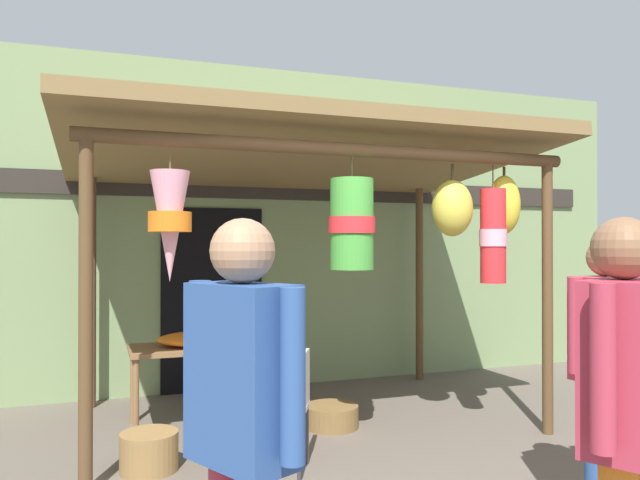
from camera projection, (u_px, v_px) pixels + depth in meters
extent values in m
plane|color=#60564C|center=(379.00, 461.00, 4.47)|extent=(30.00, 30.00, 0.00)
cube|color=#7A9360|center=(279.00, 227.00, 7.03)|extent=(9.16, 0.25, 3.60)
cube|color=#2D2823|center=(282.00, 189.00, 6.89)|extent=(8.25, 0.04, 0.24)
cube|color=black|center=(212.00, 299.00, 6.63)|extent=(1.10, 0.03, 2.00)
cylinder|color=brown|center=(86.00, 314.00, 3.90)|extent=(0.09, 0.09, 2.31)
cylinder|color=brown|center=(547.00, 297.00, 5.14)|extent=(0.09, 0.09, 2.31)
cylinder|color=brown|center=(91.00, 290.00, 5.97)|extent=(0.09, 0.09, 2.31)
cylinder|color=brown|center=(419.00, 282.00, 7.21)|extent=(0.09, 0.09, 2.31)
cylinder|color=brown|center=(348.00, 150.00, 4.53)|extent=(3.85, 0.10, 0.10)
cylinder|color=brown|center=(271.00, 166.00, 6.60)|extent=(3.85, 0.10, 0.10)
cube|color=olive|center=(302.00, 154.00, 5.56)|extent=(4.15, 2.70, 0.38)
cylinder|color=brown|center=(170.00, 159.00, 4.09)|extent=(0.01, 0.01, 0.16)
cone|color=pink|center=(170.00, 226.00, 4.08)|extent=(0.27, 0.27, 0.75)
cylinder|color=orange|center=(170.00, 222.00, 4.08)|extent=(0.29, 0.29, 0.13)
cylinder|color=brown|center=(352.00, 168.00, 4.57)|extent=(0.01, 0.01, 0.16)
cylinder|color=green|center=(352.00, 224.00, 4.57)|extent=(0.33, 0.33, 0.69)
cylinder|color=red|center=(352.00, 225.00, 4.57)|extent=(0.35, 0.35, 0.12)
cylinder|color=brown|center=(493.00, 177.00, 5.01)|extent=(0.01, 0.01, 0.20)
cylinder|color=red|center=(493.00, 236.00, 5.00)|extent=(0.21, 0.21, 0.78)
cylinder|color=pink|center=(493.00, 238.00, 5.00)|extent=(0.22, 0.22, 0.14)
cylinder|color=#4C3D23|center=(504.00, 171.00, 5.14)|extent=(0.02, 0.02, 0.07)
ellipsoid|color=yellow|center=(504.00, 205.00, 5.13)|extent=(0.28, 0.24, 0.50)
cylinder|color=#4C3D23|center=(452.00, 172.00, 4.97)|extent=(0.02, 0.02, 0.13)
ellipsoid|color=gold|center=(452.00, 208.00, 4.96)|extent=(0.35, 0.30, 0.46)
cube|color=brown|center=(201.00, 347.00, 5.38)|extent=(1.23, 0.61, 0.04)
cylinder|color=brown|center=(136.00, 400.00, 4.95)|extent=(0.05, 0.05, 0.67)
cylinder|color=brown|center=(270.00, 388.00, 5.33)|extent=(0.05, 0.05, 0.67)
cylinder|color=brown|center=(133.00, 386.00, 5.42)|extent=(0.05, 0.05, 0.67)
cylinder|color=brown|center=(257.00, 377.00, 5.81)|extent=(0.05, 0.05, 0.67)
ellipsoid|color=orange|center=(200.00, 338.00, 5.37)|extent=(0.74, 0.52, 0.12)
ellipsoid|color=yellow|center=(214.00, 338.00, 5.36)|extent=(0.33, 0.26, 0.08)
cube|color=beige|center=(278.00, 409.00, 4.27)|extent=(0.54, 0.54, 0.04)
cube|color=beige|center=(303.00, 381.00, 4.25)|extent=(0.21, 0.37, 0.40)
cylinder|color=#333338|center=(259.00, 432.00, 4.47)|extent=(0.03, 0.03, 0.44)
cylinder|color=#333338|center=(247.00, 448.00, 4.11)|extent=(0.03, 0.03, 0.44)
cylinder|color=#333338|center=(307.00, 434.00, 4.42)|extent=(0.03, 0.03, 0.44)
cylinder|color=#333338|center=(299.00, 450.00, 4.07)|extent=(0.03, 0.03, 0.44)
cylinder|color=brown|center=(332.00, 416.00, 5.31)|extent=(0.47, 0.47, 0.19)
cylinder|color=olive|center=(149.00, 451.00, 4.29)|extent=(0.41, 0.41, 0.27)
cube|color=#2D5193|center=(242.00, 373.00, 2.12)|extent=(0.37, 0.46, 0.63)
cylinder|color=#2D5193|center=(293.00, 375.00, 1.94)|extent=(0.08, 0.08, 0.56)
cylinder|color=#2D5193|center=(200.00, 355.00, 2.30)|extent=(0.08, 0.08, 0.56)
sphere|color=tan|center=(243.00, 251.00, 2.12)|extent=(0.23, 0.23, 0.23)
cylinder|color=#2D5193|center=(617.00, 446.00, 3.60)|extent=(0.13, 0.13, 0.81)
cylinder|color=#2D5193|center=(596.00, 450.00, 3.52)|extent=(0.13, 0.13, 0.81)
cube|color=#B23347|center=(606.00, 328.00, 3.57)|extent=(0.42, 0.26, 0.61)
cylinder|color=#B23347|center=(635.00, 320.00, 3.68)|extent=(0.08, 0.08, 0.54)
cylinder|color=#B23347|center=(576.00, 325.00, 3.46)|extent=(0.08, 0.08, 0.54)
sphere|color=#896042|center=(606.00, 258.00, 3.57)|extent=(0.22, 0.22, 0.22)
cube|color=#B23347|center=(624.00, 366.00, 2.22)|extent=(0.46, 0.39, 0.63)
cylinder|color=#B23347|center=(603.00, 368.00, 2.03)|extent=(0.08, 0.08, 0.57)
sphere|color=#896042|center=(624.00, 248.00, 2.22)|extent=(0.23, 0.23, 0.23)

